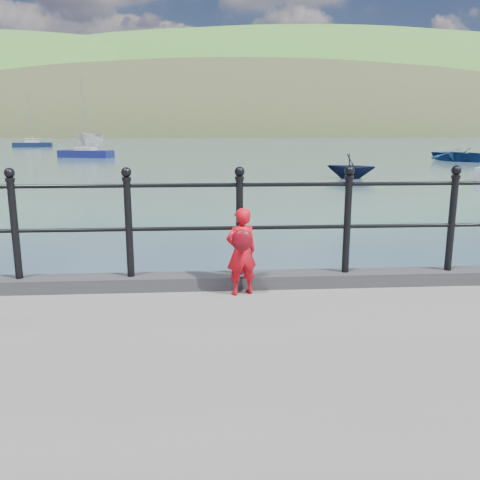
{
  "coord_description": "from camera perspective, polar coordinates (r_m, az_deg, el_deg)",
  "views": [
    {
      "loc": [
        0.23,
        -5.6,
        2.74
      ],
      "look_at": [
        0.6,
        -0.2,
        1.55
      ],
      "focal_mm": 38.0,
      "sensor_mm": 36.0,
      "label": 1
    }
  ],
  "objects": [
    {
      "name": "ground",
      "position": [
        6.24,
        -5.81,
        -13.72
      ],
      "size": [
        600.0,
        600.0,
        0.0
      ],
      "primitive_type": "plane",
      "color": "#2D4251",
      "rests_on": "ground"
    },
    {
      "name": "kerb",
      "position": [
        5.7,
        -6.09,
        -4.65
      ],
      "size": [
        60.0,
        0.3,
        0.15
      ],
      "primitive_type": "cube",
      "color": "#28282B",
      "rests_on": "quay"
    },
    {
      "name": "railing",
      "position": [
        5.53,
        -6.27,
        2.79
      ],
      "size": [
        18.11,
        0.11,
        1.2
      ],
      "color": "black",
      "rests_on": "kerb"
    },
    {
      "name": "far_shore",
      "position": [
        249.25,
        4.87,
        6.55
      ],
      "size": [
        830.0,
        200.0,
        156.0
      ],
      "color": "#333A21",
      "rests_on": "ground"
    },
    {
      "name": "child",
      "position": [
        5.36,
        0.16,
        -1.23
      ],
      "size": [
        0.39,
        0.35,
        0.94
      ],
      "rotation": [
        0.0,
        0.0,
        3.47
      ],
      "color": "red",
      "rests_on": "quay"
    },
    {
      "name": "launch_blue",
      "position": [
        47.67,
        23.9,
        8.77
      ],
      "size": [
        6.2,
        6.76,
        1.14
      ],
      "primitive_type": "imported",
      "rotation": [
        0.0,
        0.0,
        0.53
      ],
      "color": "navy",
      "rests_on": "ground"
    },
    {
      "name": "launch_white",
      "position": [
        64.24,
        -16.37,
        10.51
      ],
      "size": [
        2.82,
        6.12,
        2.29
      ],
      "primitive_type": "imported",
      "rotation": [
        0.0,
        0.0,
        -0.1
      ],
      "color": "silver",
      "rests_on": "ground"
    },
    {
      "name": "launch_navy",
      "position": [
        29.17,
        12.36,
        8.11
      ],
      "size": [
        3.37,
        3.21,
        1.38
      ],
      "primitive_type": "imported",
      "rotation": [
        0.0,
        0.0,
        1.1
      ],
      "color": "black",
      "rests_on": "ground"
    },
    {
      "name": "sailboat_port",
      "position": [
        51.47,
        -16.92,
        9.22
      ],
      "size": [
        5.5,
        3.35,
        7.72
      ],
      "rotation": [
        0.0,
        0.0,
        -0.34
      ],
      "color": "#131A54",
      "rests_on": "ground"
    },
    {
      "name": "sailboat_left",
      "position": [
        82.68,
        -22.26,
        9.85
      ],
      "size": [
        5.56,
        2.19,
        7.81
      ],
      "rotation": [
        0.0,
        0.0,
        0.1
      ],
      "color": "black",
      "rests_on": "ground"
    }
  ]
}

